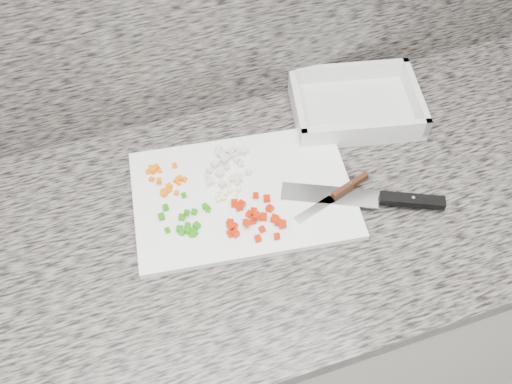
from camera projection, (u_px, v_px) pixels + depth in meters
cabinet at (222, 322)px, 1.46m from camera, size 3.92×0.62×0.86m
countertop at (211, 231)px, 1.10m from camera, size 3.96×0.64×0.04m
cutting_board at (243, 195)px, 1.11m from camera, size 0.46×0.33×0.01m
carrot_pile at (163, 178)px, 1.12m from camera, size 0.07×0.09×0.02m
onion_pile at (227, 164)px, 1.14m from camera, size 0.10×0.10×0.02m
green_pepper_pile at (187, 221)px, 1.06m from camera, size 0.10×0.10×0.02m
red_pepper_pile at (253, 218)px, 1.06m from camera, size 0.11×0.11×0.02m
garlic_pile at (228, 196)px, 1.10m from camera, size 0.05×0.06×0.01m
chef_knife at (384, 199)px, 1.09m from camera, size 0.30×0.16×0.02m
paring_knife at (341, 192)px, 1.10m from camera, size 0.17×0.07×0.02m
tray at (355, 106)px, 1.23m from camera, size 0.31×0.25×0.06m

